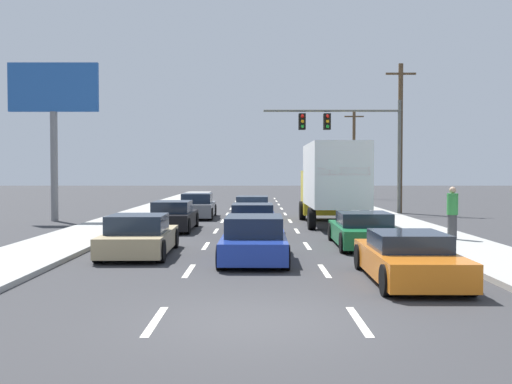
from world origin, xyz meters
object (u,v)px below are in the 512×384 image
at_px(car_black, 175,217).
at_px(car_tan, 142,237).
at_px(car_blue, 256,240).
at_px(car_orange, 411,259).
at_px(utility_pole_mid, 403,136).
at_px(roadside_billboard, 56,107).
at_px(pedestrian_near_corner, 455,213).
at_px(car_gray, 200,207).
at_px(utility_pole_far, 356,153).
at_px(car_navy, 255,220).
at_px(car_green, 366,231).
at_px(traffic_signal_mast, 345,130).
at_px(box_truck, 334,180).
at_px(car_white, 255,208).

bearing_deg(car_black, car_tan, -89.74).
relative_size(car_blue, car_orange, 0.98).
bearing_deg(utility_pole_mid, car_orange, -103.14).
bearing_deg(roadside_billboard, pedestrian_near_corner, -28.44).
distance_m(car_gray, car_tan, 14.11).
bearing_deg(utility_pole_far, car_gray, -117.43).
height_order(car_black, car_navy, car_black).
bearing_deg(car_black, car_green, -37.28).
xyz_separation_m(traffic_signal_mast, roadside_billboard, (-15.31, -5.48, 0.80)).
xyz_separation_m(car_black, car_blue, (3.47, -8.52, 0.00)).
bearing_deg(car_blue, car_orange, -41.67).
xyz_separation_m(car_tan, car_blue, (3.43, -1.07, 0.03)).
distance_m(box_truck, utility_pole_far, 28.50).
height_order(box_truck, car_orange, box_truck).
relative_size(car_tan, car_blue, 1.00).
distance_m(utility_pole_far, pedestrian_near_corner, 34.97).
bearing_deg(roadside_billboard, car_gray, 15.26).
distance_m(car_white, pedestrian_near_corner, 12.80).
height_order(car_white, utility_pole_mid, utility_pole_mid).
relative_size(car_white, car_green, 1.01).
relative_size(utility_pole_far, roadside_billboard, 1.04).
bearing_deg(car_orange, roadside_billboard, 129.69).
relative_size(box_truck, car_orange, 1.83).
bearing_deg(car_gray, car_navy, -70.08).
bearing_deg(traffic_signal_mast, car_blue, -105.54).
bearing_deg(car_gray, utility_pole_far, 62.57).
bearing_deg(car_tan, pedestrian_near_corner, 16.16).
relative_size(car_blue, box_truck, 0.53).
bearing_deg(pedestrian_near_corner, car_navy, 157.85).
xyz_separation_m(car_green, traffic_signal_mast, (1.59, 15.63, 4.42)).
bearing_deg(pedestrian_near_corner, car_white, 123.42).
relative_size(car_navy, traffic_signal_mast, 0.56).
height_order(utility_pole_mid, pedestrian_near_corner, utility_pole_mid).
bearing_deg(traffic_signal_mast, car_tan, -116.07).
height_order(car_orange, pedestrian_near_corner, pedestrian_near_corner).
xyz_separation_m(car_green, utility_pole_far, (5.56, 35.70, 3.72)).
distance_m(traffic_signal_mast, roadside_billboard, 16.28).
relative_size(car_navy, utility_pole_mid, 0.51).
relative_size(car_tan, pedestrian_near_corner, 2.35).
relative_size(car_orange, traffic_signal_mast, 0.54).
xyz_separation_m(car_gray, utility_pole_far, (12.26, 23.63, 3.63)).
bearing_deg(car_gray, roadside_billboard, -164.74).
height_order(car_tan, box_truck, box_truck).
distance_m(car_orange, roadside_billboard, 21.95).
distance_m(car_blue, utility_pole_mid, 21.31).
distance_m(traffic_signal_mast, utility_pole_far, 20.47).
bearing_deg(utility_pole_far, car_white, -111.17).
bearing_deg(utility_pole_mid, pedestrian_near_corner, -96.84).
bearing_deg(roadside_billboard, car_blue, -52.74).
xyz_separation_m(car_black, car_orange, (6.99, -11.65, -0.05)).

